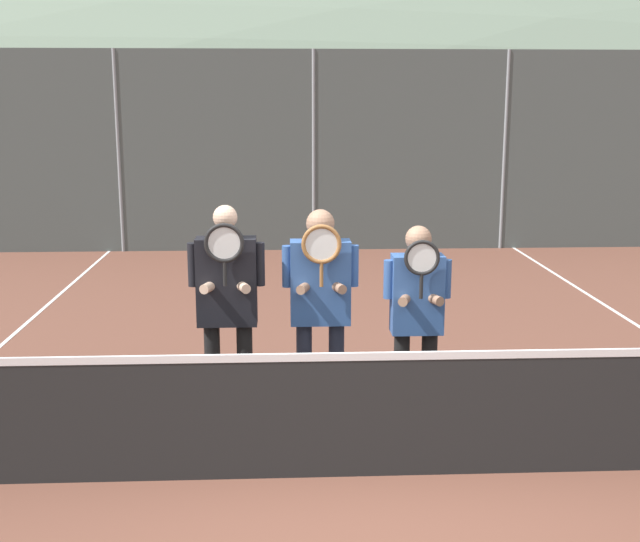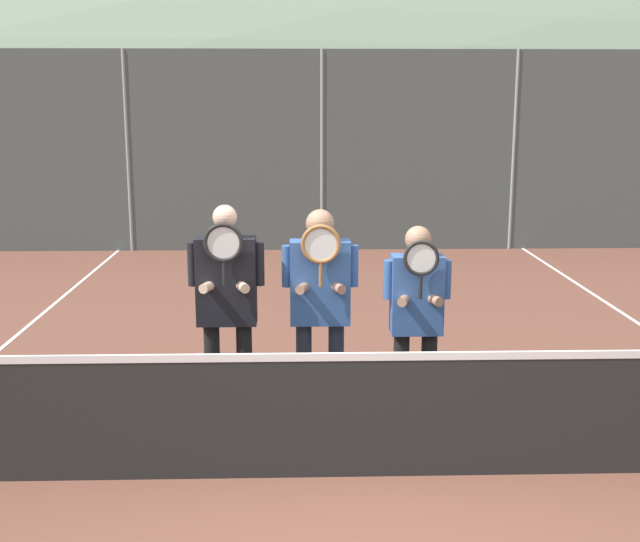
{
  "view_description": "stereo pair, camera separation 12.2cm",
  "coord_description": "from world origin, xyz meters",
  "px_view_note": "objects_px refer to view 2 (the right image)",
  "views": [
    {
      "loc": [
        -0.58,
        -5.37,
        2.66
      ],
      "look_at": [
        -0.27,
        1.14,
        1.29
      ],
      "focal_mm": 45.0,
      "sensor_mm": 36.0,
      "label": 1
    },
    {
      "loc": [
        -0.46,
        -5.38,
        2.66
      ],
      "look_at": [
        -0.27,
        1.14,
        1.29
      ],
      "focal_mm": 45.0,
      "sensor_mm": 36.0,
      "label": 2
    }
  ],
  "objects_px": {
    "car_left_of_center": "(196,189)",
    "car_center": "(422,187)",
    "player_center_right": "(417,311)",
    "player_center_left": "(320,297)",
    "player_leftmost": "(227,299)"
  },
  "relations": [
    {
      "from": "car_left_of_center",
      "to": "car_center",
      "type": "bearing_deg",
      "value": 3.2
    },
    {
      "from": "player_center_right",
      "to": "car_center",
      "type": "distance_m",
      "value": 10.99
    },
    {
      "from": "player_center_left",
      "to": "player_center_right",
      "type": "height_order",
      "value": "player_center_left"
    },
    {
      "from": "player_leftmost",
      "to": "player_center_left",
      "type": "bearing_deg",
      "value": 6.04
    },
    {
      "from": "car_left_of_center",
      "to": "player_center_left",
      "type": "bearing_deg",
      "value": -77.56
    },
    {
      "from": "player_center_left",
      "to": "car_left_of_center",
      "type": "xyz_separation_m",
      "value": [
        -2.31,
        10.48,
        -0.21
      ]
    },
    {
      "from": "player_center_right",
      "to": "car_center",
      "type": "relative_size",
      "value": 0.37
    },
    {
      "from": "car_center",
      "to": "car_left_of_center",
      "type": "bearing_deg",
      "value": -176.8
    },
    {
      "from": "player_center_left",
      "to": "player_center_right",
      "type": "relative_size",
      "value": 1.07
    },
    {
      "from": "player_center_left",
      "to": "player_leftmost",
      "type": "bearing_deg",
      "value": -173.96
    },
    {
      "from": "player_leftmost",
      "to": "car_left_of_center",
      "type": "bearing_deg",
      "value": 98.37
    },
    {
      "from": "player_leftmost",
      "to": "player_center_right",
      "type": "relative_size",
      "value": 1.1
    },
    {
      "from": "player_center_left",
      "to": "car_center",
      "type": "relative_size",
      "value": 0.4
    },
    {
      "from": "player_center_left",
      "to": "player_center_right",
      "type": "bearing_deg",
      "value": -8.06
    },
    {
      "from": "player_center_left",
      "to": "car_center",
      "type": "height_order",
      "value": "player_center_left"
    }
  ]
}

